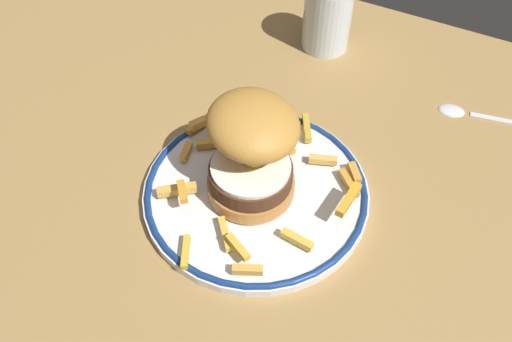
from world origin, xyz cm
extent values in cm
cube|color=#9D7944|center=(0.00, 0.00, -2.00)|extent=(124.87, 84.01, 4.00)
cylinder|color=silver|center=(-4.35, -2.74, 0.60)|extent=(26.75, 26.75, 1.20)
torus|color=navy|center=(-4.35, -2.74, 1.20)|extent=(26.35, 26.35, 0.80)
cylinder|color=#B97A38|center=(-4.74, -3.29, 2.50)|extent=(10.12, 10.12, 1.80)
cylinder|color=#492A1B|center=(-4.74, -3.29, 4.46)|extent=(9.56, 9.56, 2.12)
cylinder|color=white|center=(-4.74, -3.29, 5.77)|extent=(9.04, 9.04, 0.50)
ellipsoid|color=yellow|center=(-4.75, -2.53, 6.44)|extent=(2.60, 2.60, 1.40)
ellipsoid|color=#B67E34|center=(-5.44, -1.22, 10.19)|extent=(10.96, 10.36, 6.25)
cube|color=gold|center=(5.17, 2.56, 2.00)|extent=(3.52, 3.39, 0.79)
cube|color=gold|center=(-12.31, 0.66, 2.07)|extent=(3.74, 3.02, 0.94)
cube|color=gold|center=(-4.18, 5.59, 1.97)|extent=(3.51, 3.68, 0.73)
cube|color=gold|center=(-12.15, -7.64, 2.10)|extent=(4.24, 3.61, 0.99)
cube|color=gold|center=(3.04, -7.39, 2.04)|extent=(3.86, 1.26, 0.87)
cube|color=gold|center=(-5.43, 8.63, 2.07)|extent=(3.19, 1.74, 0.93)
cube|color=gold|center=(-1.95, -11.58, 2.80)|extent=(3.49, 2.29, 0.80)
cube|color=gold|center=(-14.45, -2.00, 2.01)|extent=(1.42, 2.92, 0.81)
cube|color=gold|center=(-14.05, 1.91, 4.01)|extent=(2.73, 3.73, 0.96)
cube|color=gold|center=(6.34, -1.20, 3.94)|extent=(1.36, 4.81, 0.94)
cube|color=gold|center=(-2.90, 8.62, 2.00)|extent=(2.94, 4.41, 0.80)
cube|color=gold|center=(5.22, 4.27, 2.06)|extent=(2.49, 2.82, 0.92)
cube|color=gold|center=(-4.25, -10.27, 1.98)|extent=(3.40, 3.69, 0.77)
cube|color=gold|center=(1.08, 4.49, 2.04)|extent=(3.52, 2.00, 0.87)
cube|color=gold|center=(-15.38, 2.86, 1.98)|extent=(2.18, 4.26, 0.76)
cube|color=gold|center=(-6.89, -14.17, 1.96)|extent=(2.43, 3.85, 0.71)
cube|color=gold|center=(-10.62, -8.60, 3.77)|extent=(2.49, 2.69, 0.87)
cube|color=gold|center=(-0.09, -13.11, 2.03)|extent=(3.27, 2.14, 0.85)
cylinder|color=silver|center=(-8.46, 28.09, 5.03)|extent=(7.12, 7.12, 10.05)
cylinder|color=silver|center=(-8.46, 28.09, 2.33)|extent=(6.55, 6.55, 4.66)
cube|color=silver|center=(19.62, 23.83, 0.20)|extent=(8.99, 2.47, 0.32)
ellipsoid|color=silver|center=(12.74, 22.53, 0.40)|extent=(4.02, 3.23, 0.90)
camera|label=1|loc=(13.83, -37.92, 51.93)|focal=38.23mm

